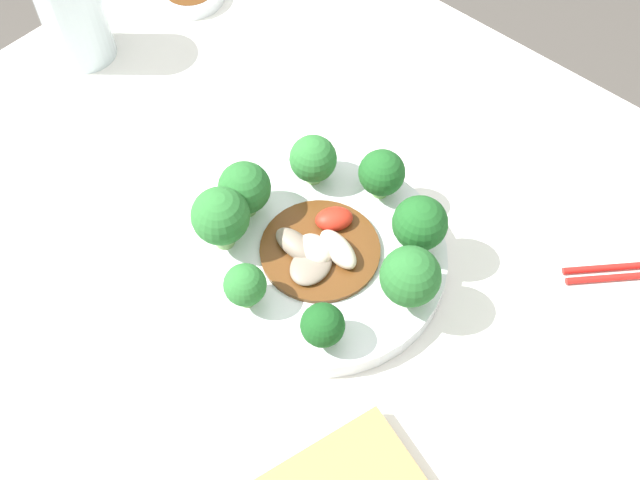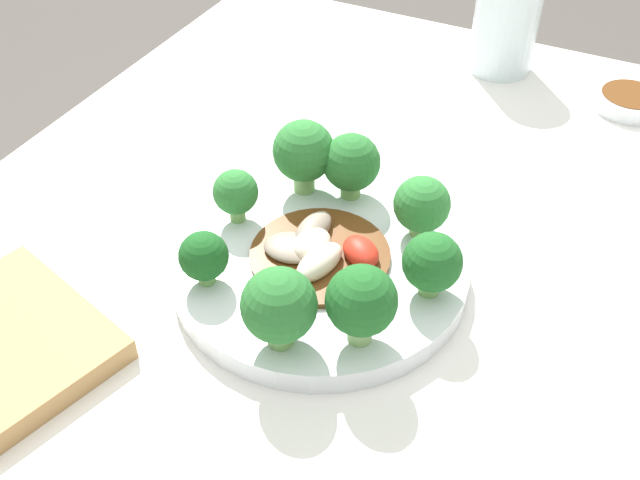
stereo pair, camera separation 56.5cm
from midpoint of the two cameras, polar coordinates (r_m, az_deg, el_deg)
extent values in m
plane|color=#4C4742|center=(1.35, -9.02, -22.30)|extent=(8.00, 8.00, 0.00)
cube|color=silver|center=(0.99, -11.99, -17.68)|extent=(1.07, 0.79, 0.75)
cylinder|color=silver|center=(0.65, -20.58, -7.34)|extent=(0.26, 0.26, 0.02)
cylinder|color=#89B76B|center=(0.67, -28.61, -5.20)|extent=(0.02, 0.02, 0.02)
sphere|color=#2D7533|center=(0.65, -29.79, -3.73)|extent=(0.06, 0.06, 0.06)
cylinder|color=#7AAD5B|center=(0.68, -26.14, -2.49)|extent=(0.02, 0.02, 0.02)
sphere|color=#286B2D|center=(0.66, -27.08, -1.13)|extent=(0.05, 0.05, 0.05)
cylinder|color=#89B76B|center=(0.68, -20.02, 0.36)|extent=(0.02, 0.02, 0.01)
sphere|color=#2D7533|center=(0.66, -20.66, 1.66)|extent=(0.05, 0.05, 0.05)
cylinder|color=#7AAD5B|center=(0.60, -22.78, -14.98)|extent=(0.01, 0.01, 0.01)
sphere|color=#19511E|center=(0.58, -23.51, -14.21)|extent=(0.04, 0.04, 0.04)
cylinder|color=#89B76B|center=(0.60, -12.48, -6.38)|extent=(0.02, 0.02, 0.02)
sphere|color=#1E5B23|center=(0.58, -13.05, -4.89)|extent=(0.05, 0.05, 0.05)
cylinder|color=#70A356|center=(0.58, -14.45, -11.52)|extent=(0.02, 0.02, 0.02)
sphere|color=#286B2D|center=(0.55, -15.14, -10.23)|extent=(0.06, 0.06, 0.06)
cylinder|color=#7AAD5B|center=(0.65, -14.50, -0.99)|extent=(0.02, 0.02, 0.01)
sphere|color=#1E5B23|center=(0.63, -15.00, 0.32)|extent=(0.05, 0.05, 0.05)
cylinder|color=#7AAD5B|center=(0.64, -28.08, -10.86)|extent=(0.01, 0.01, 0.02)
sphere|color=#2D7533|center=(0.62, -28.95, -9.94)|extent=(0.04, 0.04, 0.04)
cylinder|color=#5B3314|center=(0.64, -20.94, -6.78)|extent=(0.12, 0.12, 0.01)
ellipsoid|color=beige|center=(0.63, -21.74, -6.84)|extent=(0.04, 0.03, 0.02)
ellipsoid|color=gray|center=(0.62, -22.29, -8.25)|extent=(0.05, 0.06, 0.01)
ellipsoid|color=gray|center=(0.64, -23.21, -6.29)|extent=(0.05, 0.03, 0.02)
ellipsoid|color=red|center=(0.64, -19.40, -3.95)|extent=(0.05, 0.05, 0.02)
ellipsoid|color=beige|center=(0.62, -19.75, -6.90)|extent=(0.06, 0.04, 0.02)
cylinder|color=silver|center=(0.92, -35.29, 12.79)|extent=(0.08, 0.08, 0.12)
camera|label=1|loc=(0.28, -124.90, -13.35)|focal=42.00mm
camera|label=2|loc=(0.28, 55.10, 13.35)|focal=42.00mm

